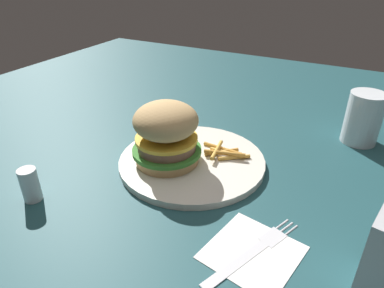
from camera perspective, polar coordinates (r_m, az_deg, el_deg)
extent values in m
plane|color=#1E474C|center=(0.61, 0.55, -5.01)|extent=(1.60, 1.60, 0.00)
cylinder|color=silver|center=(0.63, 0.00, -2.85)|extent=(0.26, 0.26, 0.01)
cylinder|color=tan|center=(0.62, -3.89, -1.81)|extent=(0.11, 0.11, 0.02)
cylinder|color=#387F2D|center=(0.62, -3.93, -0.80)|extent=(0.12, 0.12, 0.01)
cylinder|color=#8E5B47|center=(0.61, -3.96, 0.18)|extent=(0.10, 0.10, 0.02)
cylinder|color=yellow|center=(0.61, -4.00, 1.13)|extent=(0.11, 0.11, 0.01)
ellipsoid|color=tan|center=(0.59, -4.12, 4.09)|extent=(0.11, 0.11, 0.06)
cylinder|color=#E5B251|center=(0.64, 5.09, -1.29)|extent=(0.05, 0.01, 0.01)
cylinder|color=gold|center=(0.64, 4.90, -1.31)|extent=(0.05, 0.05, 0.01)
cylinder|color=gold|center=(0.65, 5.04, -0.78)|extent=(0.08, 0.01, 0.01)
cylinder|color=gold|center=(0.63, 6.98, -2.22)|extent=(0.05, 0.04, 0.01)
cylinder|color=gold|center=(0.64, 4.10, -0.99)|extent=(0.02, 0.07, 0.01)
cylinder|color=gold|center=(0.63, 5.41, -1.51)|extent=(0.07, 0.03, 0.01)
cube|color=white|center=(0.48, 9.96, -17.17)|extent=(0.13, 0.13, 0.00)
cube|color=silver|center=(0.46, 7.25, -18.93)|extent=(0.05, 0.11, 0.00)
cube|color=silver|center=(0.50, 13.19, -14.57)|extent=(0.04, 0.04, 0.00)
cylinder|color=silver|center=(0.52, 16.12, -13.28)|extent=(0.01, 0.03, 0.00)
cylinder|color=silver|center=(0.52, 15.39, -12.86)|extent=(0.01, 0.03, 0.00)
cylinder|color=silver|center=(0.52, 14.67, -12.45)|extent=(0.01, 0.03, 0.00)
cylinder|color=silver|center=(0.77, 26.45, 3.84)|extent=(0.07, 0.07, 0.10)
cylinder|color=orange|center=(0.77, 26.15, 2.58)|extent=(0.06, 0.06, 0.07)
cylinder|color=white|center=(0.59, -25.19, -6.11)|extent=(0.03, 0.03, 0.06)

